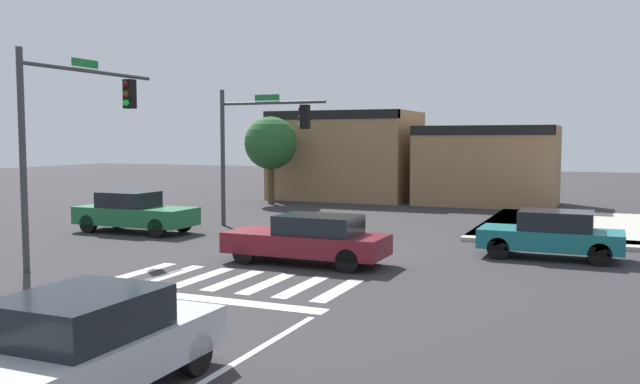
% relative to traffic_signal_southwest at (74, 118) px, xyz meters
% --- Properties ---
extents(ground_plane, '(120.00, 120.00, 0.00)m').
position_rel_traffic_signal_southwest_xyz_m(ground_plane, '(5.77, 3.82, -4.24)').
color(ground_plane, '#302D30').
extents(crosswalk_near, '(6.20, 2.61, 0.01)m').
position_rel_traffic_signal_southwest_xyz_m(crosswalk_near, '(5.77, -0.68, -4.24)').
color(crosswalk_near, silver).
rests_on(crosswalk_near, ground_plane).
extents(lane_markings, '(6.80, 20.25, 0.01)m').
position_rel_traffic_signal_southwest_xyz_m(lane_markings, '(6.87, -8.20, -4.24)').
color(lane_markings, white).
rests_on(lane_markings, ground_plane).
extents(bike_detector_marking, '(0.92, 0.92, 0.01)m').
position_rel_traffic_signal_southwest_xyz_m(bike_detector_marking, '(7.80, -5.33, -4.24)').
color(bike_detector_marking, yellow).
rests_on(bike_detector_marking, ground_plane).
extents(curb_corner_northeast, '(10.00, 10.60, 0.15)m').
position_rel_traffic_signal_southwest_xyz_m(curb_corner_northeast, '(14.26, 13.24, -4.17)').
color(curb_corner_northeast, '#B2AA9E').
rests_on(curb_corner_northeast, ground_plane).
extents(storefront_row, '(16.27, 5.91, 5.24)m').
position_rel_traffic_signal_southwest_xyz_m(storefront_row, '(3.19, 22.57, -1.78)').
color(storefront_row, '#93704C').
rests_on(storefront_row, ground_plane).
extents(traffic_signal_southwest, '(0.32, 5.57, 6.08)m').
position_rel_traffic_signal_southwest_xyz_m(traffic_signal_southwest, '(0.00, 0.00, 0.00)').
color(traffic_signal_southwest, '#383A3D').
rests_on(traffic_signal_southwest, ground_plane).
extents(traffic_signal_northwest, '(4.75, 0.32, 5.65)m').
position_rel_traffic_signal_southwest_xyz_m(traffic_signal_northwest, '(1.41, 8.75, -0.42)').
color(traffic_signal_northwest, '#383A3D').
rests_on(traffic_signal_northwest, ground_plane).
extents(car_teal, '(4.17, 1.76, 1.46)m').
position_rel_traffic_signal_southwest_xyz_m(car_teal, '(13.01, 5.91, -3.50)').
color(car_teal, '#196B70').
rests_on(car_teal, ground_plane).
extents(car_silver, '(1.93, 4.73, 1.52)m').
position_rel_traffic_signal_southwest_xyz_m(car_silver, '(7.92, -8.52, -3.48)').
color(car_silver, '#B7BABF').
rests_on(car_silver, ground_plane).
extents(car_maroon, '(4.74, 1.79, 1.44)m').
position_rel_traffic_signal_southwest_xyz_m(car_maroon, '(6.61, 2.18, -3.51)').
color(car_maroon, maroon).
rests_on(car_maroon, ground_plane).
extents(car_green, '(4.73, 1.87, 1.58)m').
position_rel_traffic_signal_southwest_xyz_m(car_green, '(-2.34, 5.54, -3.45)').
color(car_green, '#1E6638').
rests_on(car_green, ground_plane).
extents(roadside_tree, '(2.92, 2.92, 4.86)m').
position_rel_traffic_signal_southwest_xyz_m(roadside_tree, '(-2.73, 17.82, -0.87)').
color(roadside_tree, '#4C3823').
rests_on(roadside_tree, ground_plane).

